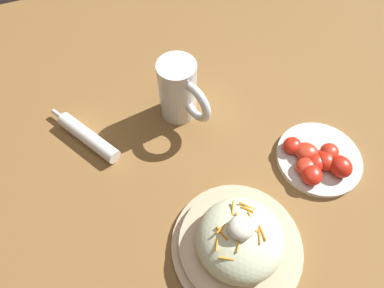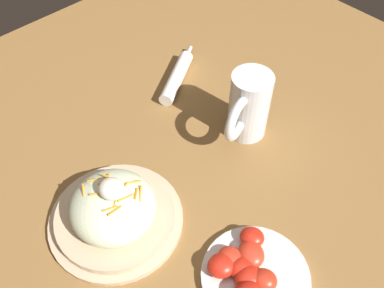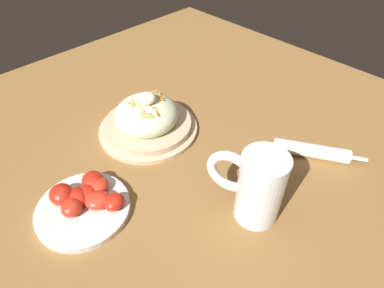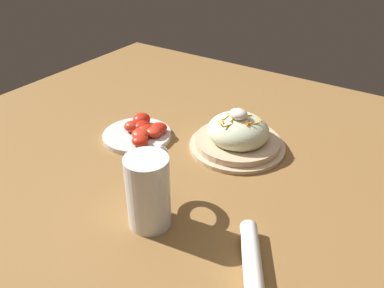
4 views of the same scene
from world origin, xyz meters
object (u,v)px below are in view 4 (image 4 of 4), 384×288
Objects in this scene: napkin_roll at (252,261)px; tomato_plate at (140,132)px; beer_mug at (149,193)px; salad_plate at (238,136)px.

tomato_plate is at bearing 152.02° from napkin_roll.
tomato_plate is (-0.22, 0.23, -0.05)m from beer_mug.
beer_mug is 0.83× the size of tomato_plate.
beer_mug is 0.32m from tomato_plate.
beer_mug is at bearing -92.00° from salad_plate.
tomato_plate is at bearing 133.51° from beer_mug.
tomato_plate is at bearing -157.64° from salad_plate.
beer_mug is (-0.01, -0.33, 0.03)m from salad_plate.
napkin_roll is 0.49m from tomato_plate.
salad_plate is 0.33m from beer_mug.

